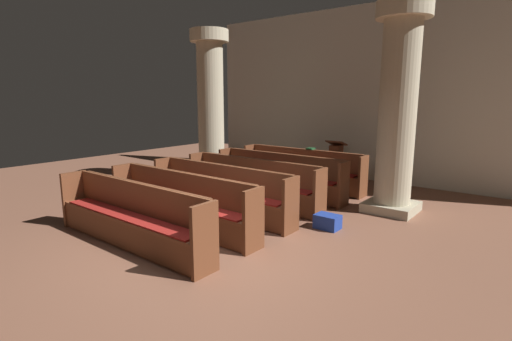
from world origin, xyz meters
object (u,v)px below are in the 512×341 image
at_px(pew_row_1, 279,174).
at_px(hymn_book, 311,149).
at_px(pew_row_4, 180,200).
at_px(kneeler_box_blue, 327,222).
at_px(pew_row_0, 301,168).
at_px(pillar_aisle_side, 398,107).
at_px(pillar_far_side, 211,104).
at_px(pew_row_2, 252,181).
at_px(pew_row_5, 130,214).
at_px(pew_row_3, 220,190).
at_px(lectern, 336,164).

bearing_deg(pew_row_1, hymn_book, 82.93).
bearing_deg(pew_row_1, pew_row_4, -90.00).
distance_m(pew_row_1, kneeler_box_blue, 2.41).
bearing_deg(kneeler_box_blue, pew_row_0, 130.20).
xyz_separation_m(pillar_aisle_side, pillar_far_side, (-4.86, -0.01, 0.00)).
distance_m(pew_row_1, hymn_book, 1.24).
distance_m(pew_row_4, pillar_aisle_side, 4.30).
relative_size(pew_row_2, kneeler_box_blue, 7.98).
distance_m(pew_row_0, pillar_far_side, 2.92).
xyz_separation_m(pew_row_1, pew_row_5, (0.00, -3.84, 0.00)).
xyz_separation_m(pew_row_1, pillar_aisle_side, (2.46, 0.31, 1.52)).
height_order(pew_row_2, pew_row_5, same).
bearing_deg(pew_row_3, pew_row_4, -90.00).
relative_size(pillar_far_side, kneeler_box_blue, 9.48).
bearing_deg(pillar_far_side, kneeler_box_blue, -20.82).
xyz_separation_m(pillar_aisle_side, lectern, (-2.12, 1.82, -1.55)).
distance_m(pew_row_1, pew_row_3, 1.92).
xyz_separation_m(pillar_aisle_side, hymn_book, (-2.31, 0.84, -1.06)).
bearing_deg(pew_row_5, lectern, 86.78).
bearing_deg(pillar_far_side, lectern, 33.67).
xyz_separation_m(pew_row_0, kneeler_box_blue, (1.96, -2.32, -0.37)).
relative_size(pew_row_3, pew_row_4, 1.00).
distance_m(pew_row_2, pew_row_3, 0.96).
bearing_deg(pew_row_2, lectern, 83.79).
bearing_deg(pew_row_2, kneeler_box_blue, -11.46).
relative_size(pew_row_2, pew_row_5, 1.00).
distance_m(pew_row_4, pew_row_5, 0.96).
distance_m(pillar_aisle_side, hymn_book, 2.68).
distance_m(pew_row_2, pillar_aisle_side, 3.15).
relative_size(pew_row_0, pillar_aisle_side, 0.84).
xyz_separation_m(lectern, kneeler_box_blue, (1.62, -3.49, -0.33)).
height_order(pew_row_3, pew_row_5, same).
xyz_separation_m(lectern, hymn_book, (-0.19, -0.98, 0.50)).
height_order(pew_row_5, lectern, lectern).
relative_size(pillar_far_side, lectern, 3.57).
bearing_deg(lectern, pew_row_4, -93.84).
relative_size(lectern, hymn_book, 5.54).
relative_size(pew_row_4, lectern, 3.00).
height_order(pew_row_0, lectern, lectern).
distance_m(pew_row_0, pew_row_2, 1.92).
distance_m(pew_row_3, pillar_aisle_side, 3.65).
height_order(hymn_book, kneeler_box_blue, hymn_book).
xyz_separation_m(pew_row_3, pew_row_5, (0.00, -1.92, 0.00)).
distance_m(pew_row_0, pew_row_5, 4.80).
height_order(pew_row_5, hymn_book, hymn_book).
relative_size(pew_row_1, kneeler_box_blue, 7.98).
xyz_separation_m(pew_row_4, pillar_aisle_side, (2.46, 3.19, 1.52)).
distance_m(pew_row_3, pew_row_5, 1.92).
bearing_deg(pew_row_3, hymn_book, 87.35).
bearing_deg(pew_row_0, pew_row_4, -90.00).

